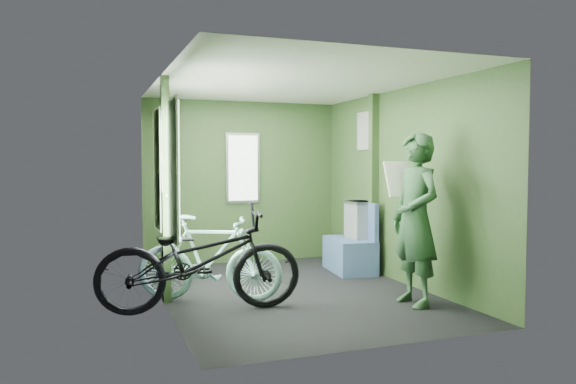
# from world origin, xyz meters

# --- Properties ---
(room) EXTENTS (4.00, 4.02, 2.31)m
(room) POSITION_xyz_m (-0.04, 0.04, 1.44)
(room) COLOR black
(room) RESTS_ON ground
(bicycle_black) EXTENTS (2.02, 1.02, 1.10)m
(bicycle_black) POSITION_xyz_m (-1.12, -0.53, 0.00)
(bicycle_black) COLOR black
(bicycle_black) RESTS_ON ground
(bicycle_mint) EXTENTS (1.58, 1.09, 0.94)m
(bicycle_mint) POSITION_xyz_m (-0.95, -0.15, 0.00)
(bicycle_mint) COLOR #92D2CB
(bicycle_mint) RESTS_ON ground
(passenger) EXTENTS (0.44, 0.71, 1.73)m
(passenger) POSITION_xyz_m (0.96, -0.98, 0.86)
(passenger) COLOR #2C522F
(passenger) RESTS_ON ground
(waste_box) EXTENTS (0.27, 0.38, 0.92)m
(waste_box) POSITION_xyz_m (1.26, 0.80, 0.46)
(waste_box) COLOR gray
(waste_box) RESTS_ON ground
(bench_seat) EXTENTS (0.58, 0.92, 0.91)m
(bench_seat) POSITION_xyz_m (1.14, 0.81, 0.27)
(bench_seat) COLOR navy
(bench_seat) RESTS_ON ground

